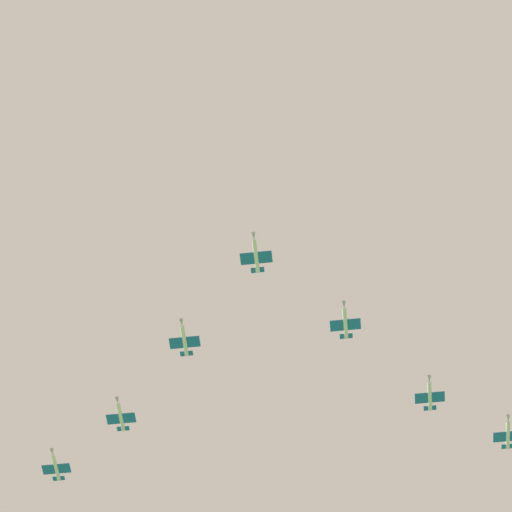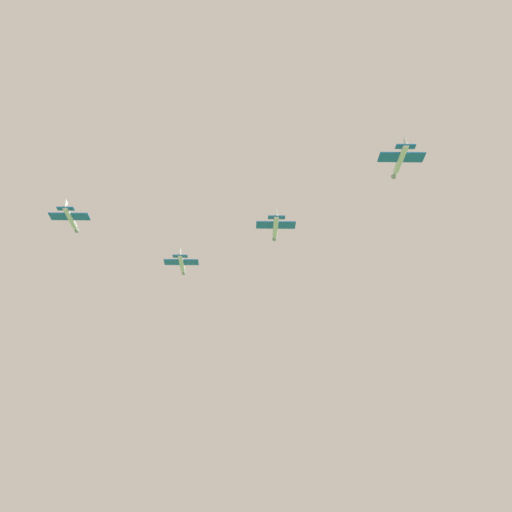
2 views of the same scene
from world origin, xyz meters
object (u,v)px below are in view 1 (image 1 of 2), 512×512
at_px(jet_port_inner, 345,322).
at_px(jet_starboard_inner, 184,340).
at_px(jet_lead, 256,255).
at_px(jet_starboard_outer, 121,416).
at_px(jet_port_trail, 56,467).
at_px(jet_port_outer, 430,395).
at_px(jet_center_rear, 508,434).

height_order(jet_port_inner, jet_starboard_inner, jet_port_inner).
xyz_separation_m(jet_lead, jet_starboard_outer, (43.65, -36.65, 1.17)).
relative_size(jet_port_inner, jet_port_trail, 1.00).
xyz_separation_m(jet_lead, jet_port_trail, (64.57, -47.95, 1.05)).
distance_m(jet_port_inner, jet_port_outer, 29.06).
relative_size(jet_starboard_inner, jet_center_rear, 1.00).
height_order(jet_port_inner, jet_port_outer, jet_port_inner).
bearing_deg(jet_port_outer, jet_port_trail, -8.20).
relative_size(jet_lead, jet_port_outer, 1.00).
height_order(jet_port_inner, jet_starboard_outer, jet_starboard_outer).
relative_size(jet_starboard_outer, jet_port_trail, 1.00).
xyz_separation_m(jet_port_inner, jet_port_outer, (-16.35, -23.95, -1.90)).
bearing_deg(jet_port_inner, jet_starboard_inner, -0.00).
relative_size(jet_lead, jet_port_trail, 1.00).
distance_m(jet_lead, jet_starboard_outer, 57.01).
bearing_deg(jet_starboard_inner, jet_lead, 133.55).
bearing_deg(jet_port_inner, jet_port_outer, -131.70).
distance_m(jet_port_outer, jet_port_trail, 97.48).
relative_size(jet_port_outer, jet_center_rear, 1.00).
distance_m(jet_starboard_inner, jet_port_outer, 61.80).
bearing_deg(jet_port_outer, jet_center_rear, -144.23).
distance_m(jet_lead, jet_center_rear, 80.43).
bearing_deg(jet_starboard_inner, jet_port_inner, 180.00).
distance_m(jet_port_inner, jet_starboard_inner, 38.61).
bearing_deg(jet_lead, jet_starboard_outer, -47.39).
distance_m(jet_port_outer, jet_starboard_outer, 77.20).
height_order(jet_lead, jet_port_inner, jet_port_inner).
xyz_separation_m(jet_starboard_outer, jet_center_rear, (-93.88, -26.16, -2.22)).
bearing_deg(jet_center_rear, jet_starboard_inner, 24.73).
distance_m(jet_starboard_outer, jet_port_trail, 23.78).
height_order(jet_port_inner, jet_port_trail, jet_port_trail).
bearing_deg(jet_port_inner, jet_center_rear, -137.34).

